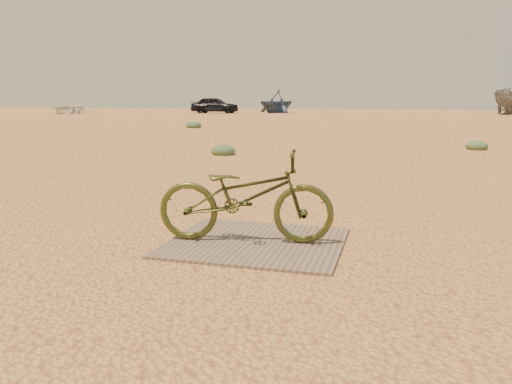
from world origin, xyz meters
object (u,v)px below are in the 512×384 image
(bicycle, at_px, (245,196))
(plywood_board, at_px, (256,242))
(boat_near_left, at_px, (67,108))
(boat_far_left, at_px, (276,101))
(car, at_px, (215,105))

(bicycle, bearing_deg, plywood_board, -87.62)
(boat_near_left, distance_m, boat_far_left, 18.20)
(plywood_board, distance_m, car, 40.69)
(bicycle, distance_m, boat_near_left, 42.67)
(car, bearing_deg, bicycle, -162.59)
(car, bearing_deg, boat_near_left, 107.11)
(boat_near_left, bearing_deg, plywood_board, -63.55)
(bicycle, xyz_separation_m, car, (-14.35, 38.06, 0.30))
(plywood_board, height_order, boat_far_left, boat_far_left)
(plywood_board, distance_m, boat_far_left, 41.33)
(plywood_board, relative_size, boat_far_left, 0.37)
(bicycle, bearing_deg, boat_far_left, 3.74)
(plywood_board, bearing_deg, bicycle, -168.35)
(car, distance_m, boat_far_left, 5.51)
(car, height_order, boat_near_left, car)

